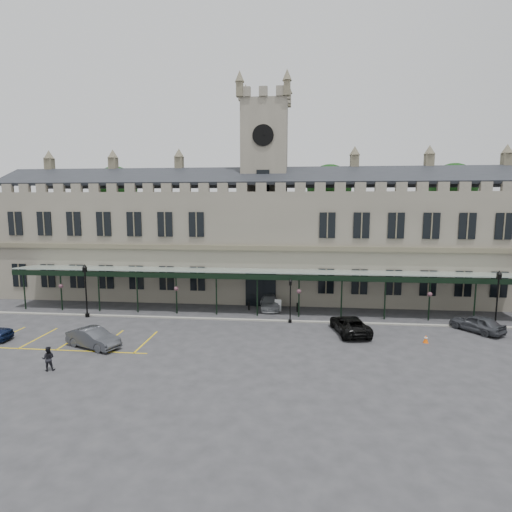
# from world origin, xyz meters

# --- Properties ---
(ground) EXTENTS (140.00, 140.00, 0.00)m
(ground) POSITION_xyz_m (0.00, 0.00, 0.00)
(ground) COLOR #2D2D30
(station_building) EXTENTS (60.00, 10.36, 17.30)m
(station_building) POSITION_xyz_m (0.00, 15.91, 6.47)
(station_building) COLOR slate
(station_building) RESTS_ON ground
(clock_tower) EXTENTS (5.60, 5.60, 24.80)m
(clock_tower) POSITION_xyz_m (0.00, 16.00, 13.11)
(clock_tower) COLOR slate
(clock_tower) RESTS_ON ground
(canopy) EXTENTS (50.00, 4.10, 4.30)m
(canopy) POSITION_xyz_m (0.00, 7.46, 2.40)
(canopy) COLOR #8C9E93
(canopy) RESTS_ON ground
(kerb) EXTENTS (60.00, 0.40, 0.12)m
(kerb) POSITION_xyz_m (0.00, 5.50, 0.06)
(kerb) COLOR gray
(kerb) RESTS_ON ground
(parking_markings) EXTENTS (16.00, 6.00, 0.01)m
(parking_markings) POSITION_xyz_m (-14.00, -1.50, 0.00)
(parking_markings) COLOR gold
(parking_markings) RESTS_ON ground
(tree_behind_left) EXTENTS (6.00, 6.00, 16.00)m
(tree_behind_left) POSITION_xyz_m (-22.00, 25.00, 12.81)
(tree_behind_left) COLOR #332314
(tree_behind_left) RESTS_ON ground
(tree_behind_mid) EXTENTS (6.00, 6.00, 16.00)m
(tree_behind_mid) POSITION_xyz_m (8.00, 25.00, 12.81)
(tree_behind_mid) COLOR #332314
(tree_behind_mid) RESTS_ON ground
(tree_behind_right) EXTENTS (6.00, 6.00, 16.00)m
(tree_behind_right) POSITION_xyz_m (24.00, 25.00, 12.81)
(tree_behind_right) COLOR #332314
(tree_behind_right) RESTS_ON ground
(lamp_post_left) EXTENTS (0.49, 0.49, 5.14)m
(lamp_post_left) POSITION_xyz_m (-16.17, 5.09, 3.04)
(lamp_post_left) COLOR black
(lamp_post_left) RESTS_ON ground
(lamp_post_mid) EXTENTS (0.39, 0.39, 4.11)m
(lamp_post_mid) POSITION_xyz_m (3.21, 5.22, 2.44)
(lamp_post_mid) COLOR black
(lamp_post_mid) RESTS_ON ground
(lamp_post_right) EXTENTS (0.48, 0.48, 5.10)m
(lamp_post_right) POSITION_xyz_m (21.10, 5.51, 3.02)
(lamp_post_right) COLOR black
(lamp_post_right) RESTS_ON ground
(traffic_cone) EXTENTS (0.39, 0.39, 0.62)m
(traffic_cone) POSITION_xyz_m (13.86, 1.00, 0.30)
(traffic_cone) COLOR #FF5B08
(traffic_cone) RESTS_ON ground
(sign_board) EXTENTS (0.70, 0.16, 1.19)m
(sign_board) POSITION_xyz_m (1.91, 9.06, 0.58)
(sign_board) COLOR black
(sign_board) RESTS_ON ground
(bollard_left) EXTENTS (0.15, 0.15, 0.84)m
(bollard_left) POSITION_xyz_m (-1.05, 9.09, 0.42)
(bollard_left) COLOR black
(bollard_left) RESTS_ON ground
(bollard_right) EXTENTS (0.17, 0.17, 0.93)m
(bollard_right) POSITION_xyz_m (3.86, 8.92, 0.46)
(bollard_right) COLOR black
(bollard_right) RESTS_ON ground
(car_left_b) EXTENTS (4.70, 3.11, 1.46)m
(car_left_b) POSITION_xyz_m (-11.50, -2.56, 0.73)
(car_left_b) COLOR #393B41
(car_left_b) RESTS_ON ground
(car_taxi) EXTENTS (2.46, 4.86, 1.35)m
(car_taxi) POSITION_xyz_m (1.00, 9.97, 0.68)
(car_taxi) COLOR #9A9DA2
(car_taxi) RESTS_ON ground
(car_van) EXTENTS (3.31, 5.56, 1.45)m
(car_van) POSITION_xyz_m (8.24, 2.81, 0.72)
(car_van) COLOR black
(car_van) RESTS_ON ground
(car_right_a) EXTENTS (4.00, 4.52, 1.48)m
(car_right_a) POSITION_xyz_m (19.00, 4.23, 0.74)
(car_right_a) COLOR #393B41
(car_right_a) RESTS_ON ground
(person_b) EXTENTS (0.95, 0.85, 1.62)m
(person_b) POSITION_xyz_m (-12.30, -6.88, 0.81)
(person_b) COLOR black
(person_b) RESTS_ON ground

